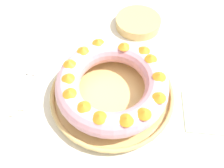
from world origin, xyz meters
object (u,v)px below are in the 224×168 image
(fork, at_px, (27,82))
(side_bowl, at_px, (138,22))
(serving_knife, at_px, (14,90))
(napkin, at_px, (217,113))
(bundt_cake, at_px, (112,84))
(serving_dish, at_px, (112,93))
(cake_knife, at_px, (32,88))

(fork, height_order, side_bowl, side_bowl)
(serving_knife, xyz_separation_m, napkin, (0.57, 0.02, -0.00))
(side_bowl, xyz_separation_m, napkin, (0.25, -0.32, -0.01))
(fork, distance_m, side_bowl, 0.43)
(bundt_cake, bearing_deg, serving_dish, 159.96)
(serving_knife, distance_m, side_bowl, 0.47)
(serving_knife, relative_size, side_bowl, 1.40)
(napkin, bearing_deg, side_bowl, 127.86)
(cake_knife, height_order, napkin, cake_knife)
(serving_knife, bearing_deg, cake_knife, 15.95)
(cake_knife, distance_m, side_bowl, 0.43)
(serving_knife, height_order, side_bowl, side_bowl)
(fork, xyz_separation_m, napkin, (0.55, -0.01, -0.00))
(bundt_cake, height_order, side_bowl, bundt_cake)
(bundt_cake, relative_size, napkin, 1.68)
(serving_dish, bearing_deg, napkin, -1.59)
(serving_knife, relative_size, cake_knife, 1.29)
(bundt_cake, distance_m, side_bowl, 0.32)
(fork, bearing_deg, side_bowl, 50.82)
(serving_dish, relative_size, serving_knife, 1.53)
(serving_knife, bearing_deg, side_bowl, 45.60)
(bundt_cake, height_order, napkin, bundt_cake)
(cake_knife, bearing_deg, fork, 149.56)
(fork, distance_m, cake_knife, 0.03)
(side_bowl, relative_size, napkin, 0.90)
(bundt_cake, xyz_separation_m, fork, (-0.26, 0.00, -0.06))
(serving_dish, xyz_separation_m, side_bowl, (0.04, 0.31, 0.00))
(cake_knife, bearing_deg, bundt_cake, 8.89)
(cake_knife, xyz_separation_m, napkin, (0.52, 0.01, -0.00))
(side_bowl, bearing_deg, bundt_cake, -97.61)
(serving_knife, bearing_deg, serving_dish, 5.14)
(fork, bearing_deg, serving_knife, -125.03)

